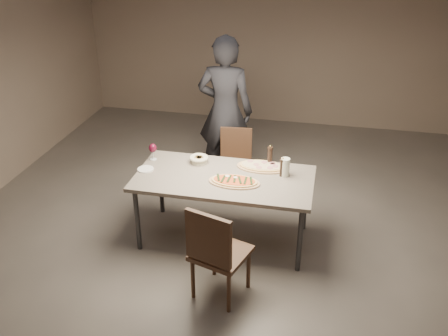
% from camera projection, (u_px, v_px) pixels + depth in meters
% --- Properties ---
extents(room, '(7.00, 7.00, 7.00)m').
position_uv_depth(room, '(224.00, 117.00, 4.74)').
color(room, '#5E5751').
rests_on(room, ground).
extents(dining_table, '(1.80, 0.90, 0.75)m').
position_uv_depth(dining_table, '(224.00, 182.00, 5.07)').
color(dining_table, slate).
rests_on(dining_table, ground).
extents(zucchini_pizza, '(0.51, 0.28, 0.05)m').
position_uv_depth(zucchini_pizza, '(234.00, 181.00, 4.92)').
color(zucchini_pizza, tan).
rests_on(zucchini_pizza, dining_table).
extents(ham_pizza, '(0.53, 0.29, 0.04)m').
position_uv_depth(ham_pizza, '(262.00, 166.00, 5.21)').
color(ham_pizza, tan).
rests_on(ham_pizza, dining_table).
extents(bread_basket, '(0.20, 0.20, 0.07)m').
position_uv_depth(bread_basket, '(199.00, 159.00, 5.30)').
color(bread_basket, beige).
rests_on(bread_basket, dining_table).
extents(oil_dish, '(0.15, 0.15, 0.02)m').
position_uv_depth(oil_dish, '(219.00, 179.00, 4.98)').
color(oil_dish, white).
rests_on(oil_dish, dining_table).
extents(pepper_mill_left, '(0.06, 0.06, 0.22)m').
position_uv_depth(pepper_mill_left, '(270.00, 155.00, 5.24)').
color(pepper_mill_left, black).
rests_on(pepper_mill_left, dining_table).
extents(pepper_mill_right, '(0.05, 0.05, 0.21)m').
position_uv_depth(pepper_mill_right, '(282.00, 167.00, 5.01)').
color(pepper_mill_right, black).
rests_on(pepper_mill_right, dining_table).
extents(carafe, '(0.09, 0.09, 0.19)m').
position_uv_depth(carafe, '(285.00, 167.00, 5.02)').
color(carafe, silver).
rests_on(carafe, dining_table).
extents(wine_glass, '(0.08, 0.08, 0.19)m').
position_uv_depth(wine_glass, '(153.00, 149.00, 5.33)').
color(wine_glass, silver).
rests_on(wine_glass, dining_table).
extents(side_plate, '(0.17, 0.17, 0.01)m').
position_uv_depth(side_plate, '(146.00, 169.00, 5.18)').
color(side_plate, white).
rests_on(side_plate, dining_table).
extents(chair_near, '(0.57, 0.57, 0.96)m').
position_uv_depth(chair_near, '(216.00, 250.00, 4.31)').
color(chair_near, '#40281B').
rests_on(chair_near, ground).
extents(chair_far, '(0.43, 0.43, 0.84)m').
position_uv_depth(chair_far, '(235.00, 159.00, 6.02)').
color(chair_far, '#40281B').
rests_on(chair_far, ground).
extents(diner, '(0.69, 0.46, 1.89)m').
position_uv_depth(diner, '(225.00, 111.00, 6.15)').
color(diner, black).
rests_on(diner, ground).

